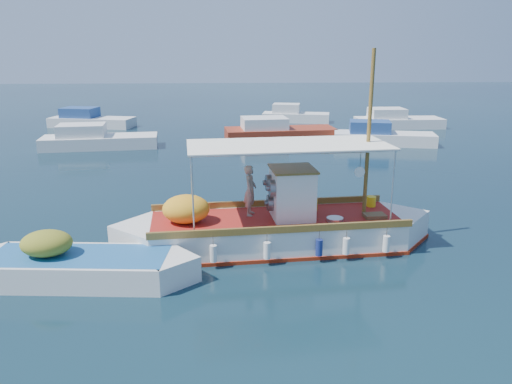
{
  "coord_description": "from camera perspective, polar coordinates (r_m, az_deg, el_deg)",
  "views": [
    {
      "loc": [
        -1.26,
        -16.03,
        6.42
      ],
      "look_at": [
        -0.4,
        0.0,
        1.76
      ],
      "focal_mm": 35.0,
      "sensor_mm": 36.0,
      "label": 1
    }
  ],
  "objects": [
    {
      "name": "bg_boat_e",
      "position": [
        43.5,
        15.73,
        7.76
      ],
      "size": [
        7.05,
        2.61,
        1.8
      ],
      "rotation": [
        0.0,
        0.0,
        0.0
      ],
      "color": "silver",
      "rests_on": "ground"
    },
    {
      "name": "bg_boat_n",
      "position": [
        36.47,
        2.41,
        6.82
      ],
      "size": [
        8.16,
        3.58,
        1.8
      ],
      "rotation": [
        0.0,
        0.0,
        0.1
      ],
      "color": "maroon",
      "rests_on": "ground"
    },
    {
      "name": "bg_boat_far_w",
      "position": [
        44.48,
        -18.48,
        7.7
      ],
      "size": [
        7.28,
        3.73,
        1.8
      ],
      "rotation": [
        0.0,
        0.0,
        -0.22
      ],
      "color": "silver",
      "rests_on": "ground"
    },
    {
      "name": "dinghy",
      "position": [
        15.26,
        -19.74,
        -8.24
      ],
      "size": [
        6.95,
        2.37,
        1.7
      ],
      "rotation": [
        0.0,
        0.0,
        -0.08
      ],
      "color": "white",
      "rests_on": "ground"
    },
    {
      "name": "bg_boat_ne",
      "position": [
        35.5,
        14.09,
        6.09
      ],
      "size": [
        7.05,
        3.49,
        1.8
      ],
      "rotation": [
        0.0,
        0.0,
        -0.2
      ],
      "color": "silver",
      "rests_on": "ground"
    },
    {
      "name": "ground",
      "position": [
        17.31,
        1.34,
        -5.58
      ],
      "size": [
        160.0,
        160.0,
        0.0
      ],
      "primitive_type": "plane",
      "color": "black",
      "rests_on": "ground"
    },
    {
      "name": "bg_boat_nw",
      "position": [
        34.82,
        -17.78,
        5.61
      ],
      "size": [
        7.66,
        3.24,
        1.8
      ],
      "rotation": [
        0.0,
        0.0,
        0.12
      ],
      "color": "silver",
      "rests_on": "ground"
    },
    {
      "name": "bg_boat_far_n",
      "position": [
        45.29,
        4.35,
        8.62
      ],
      "size": [
        6.15,
        3.15,
        1.8
      ],
      "rotation": [
        0.0,
        0.0,
        -0.2
      ],
      "color": "silver",
      "rests_on": "ground"
    },
    {
      "name": "fishing_caique",
      "position": [
        16.69,
        2.05,
        -4.31
      ],
      "size": [
        10.82,
        3.61,
        6.62
      ],
      "rotation": [
        0.0,
        0.0,
        0.09
      ],
      "color": "white",
      "rests_on": "ground"
    }
  ]
}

